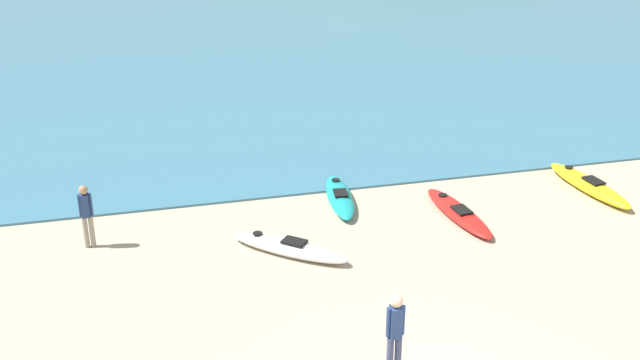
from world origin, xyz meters
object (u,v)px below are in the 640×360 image
Objects in this scene: kayak_on_sand_0 at (340,197)px; kayak_on_sand_1 at (589,185)px; kayak_on_sand_2 at (289,247)px; person_near_waterline at (86,212)px; person_near_foreground at (395,331)px; kayak_on_sand_4 at (458,212)px.

kayak_on_sand_0 is 0.86× the size of kayak_on_sand_1.
person_near_waterline is at bearing 161.59° from kayak_on_sand_2.
person_near_foreground is (-1.06, -7.17, 0.79)m from kayak_on_sand_0.
person_near_foreground reaches higher than person_near_waterline.
person_near_foreground reaches higher than kayak_on_sand_1.
person_near_waterline is at bearing -171.56° from kayak_on_sand_0.
kayak_on_sand_4 is at bearing 56.36° from person_near_foreground.
kayak_on_sand_2 is 4.68m from person_near_waterline.
kayak_on_sand_1 reaches higher than kayak_on_sand_0.
person_near_foreground is (-7.80, -6.19, 0.76)m from kayak_on_sand_1.
kayak_on_sand_1 is at bearing 38.46° from person_near_foreground.
kayak_on_sand_4 is 1.89× the size of person_near_foreground.
kayak_on_sand_1 is at bearing 9.34° from kayak_on_sand_2.
kayak_on_sand_1 is at bearing -0.19° from person_near_waterline.
person_near_waterline is at bearing 175.75° from kayak_on_sand_4.
kayak_on_sand_1 is 2.12× the size of person_near_waterline.
person_near_foreground is at bearing -98.42° from kayak_on_sand_0.
kayak_on_sand_0 is 0.91× the size of kayak_on_sand_4.
person_near_foreground reaches higher than kayak_on_sand_0.
person_near_foreground reaches higher than kayak_on_sand_2.
kayak_on_sand_1 is 9.99m from person_near_foreground.
person_near_foreground is at bearing -50.12° from person_near_waterline.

